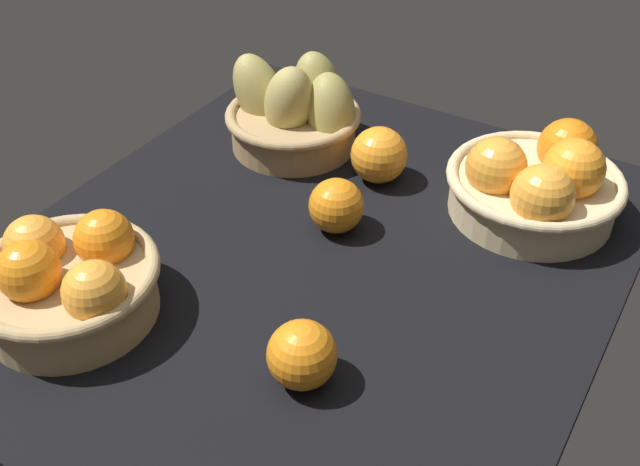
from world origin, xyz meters
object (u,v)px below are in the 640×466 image
basket_near_right (67,280)px  loose_orange_back_gap (302,355)px  basket_near_left_pears (296,113)px  basket_far_left (537,183)px  loose_orange_front_gap (379,155)px  loose_orange_side_gap (335,205)px

basket_near_right → loose_orange_back_gap: size_ratio=2.89×
basket_near_left_pears → loose_orange_back_gap: bearing=33.7°
basket_far_left → loose_orange_back_gap: bearing=-14.5°
basket_near_right → basket_near_left_pears: 44.97cm
loose_orange_front_gap → loose_orange_side_gap: bearing=2.5°
loose_orange_side_gap → loose_orange_back_gap: bearing=23.4°
basket_near_right → loose_orange_side_gap: basket_near_right is taller
basket_near_right → loose_orange_back_gap: bearing=100.6°
basket_near_left_pears → loose_orange_front_gap: size_ratio=3.03×
loose_orange_front_gap → loose_orange_back_gap: size_ratio=1.10×
basket_near_right → basket_near_left_pears: size_ratio=0.86×
loose_orange_side_gap → basket_near_right: bearing=-30.4°
basket_far_left → basket_near_left_pears: size_ratio=0.95×
basket_near_left_pears → loose_orange_side_gap: basket_near_left_pears is taller
basket_far_left → loose_orange_back_gap: 42.20cm
loose_orange_front_gap → loose_orange_side_gap: (13.20, 0.58, -0.41)cm
basket_near_right → basket_far_left: (-46.00, 38.19, 0.06)cm
basket_far_left → basket_near_left_pears: (1.05, -37.12, 0.26)cm
loose_orange_back_gap → basket_far_left: bearing=165.5°
basket_near_left_pears → loose_orange_front_gap: (2.48, 15.52, -1.09)cm
basket_far_left → loose_orange_side_gap: 26.89cm
basket_far_left → basket_near_left_pears: 37.13cm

